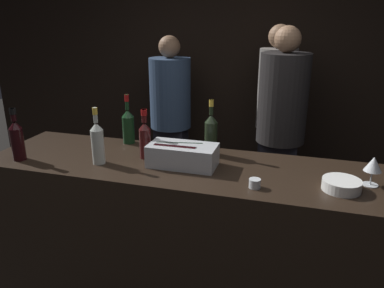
# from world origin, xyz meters

# --- Properties ---
(wall_back_chalkboard) EXTENTS (6.40, 0.06, 2.80)m
(wall_back_chalkboard) POSITION_xyz_m (0.00, 2.38, 1.40)
(wall_back_chalkboard) COLOR black
(wall_back_chalkboard) RESTS_ON ground_plane
(bar_counter) EXTENTS (2.49, 0.67, 0.99)m
(bar_counter) POSITION_xyz_m (0.00, 0.34, 0.49)
(bar_counter) COLOR black
(bar_counter) RESTS_ON ground_plane
(ice_bin_with_bottles) EXTENTS (0.39, 0.20, 0.13)m
(ice_bin_with_bottles) POSITION_xyz_m (-0.05, 0.32, 1.06)
(ice_bin_with_bottles) COLOR #B7BABF
(ice_bin_with_bottles) RESTS_ON bar_counter
(bowl_white) EXTENTS (0.19, 0.19, 0.06)m
(bowl_white) POSITION_xyz_m (0.82, 0.23, 1.02)
(bowl_white) COLOR white
(bowl_white) RESTS_ON bar_counter
(wine_glass) EXTENTS (0.09, 0.09, 0.16)m
(wine_glass) POSITION_xyz_m (0.97, 0.34, 1.10)
(wine_glass) COLOR silver
(wine_glass) RESTS_ON bar_counter
(candle_votive) EXTENTS (0.06, 0.06, 0.05)m
(candle_votive) POSITION_xyz_m (0.40, 0.14, 1.01)
(candle_votive) COLOR silver
(candle_votive) RESTS_ON bar_counter
(rose_wine_bottle) EXTENTS (0.07, 0.07, 0.34)m
(rose_wine_bottle) POSITION_xyz_m (-0.53, 0.22, 1.12)
(rose_wine_bottle) COLOR #B2B7AD
(rose_wine_bottle) RESTS_ON bar_counter
(red_wine_bottle_tall) EXTENTS (0.07, 0.07, 0.30)m
(red_wine_bottle_tall) POSITION_xyz_m (-0.30, 0.38, 1.12)
(red_wine_bottle_tall) COLOR #380F0F
(red_wine_bottle_tall) RESTS_ON bar_counter
(red_wine_bottle_black_foil) EXTENTS (0.08, 0.08, 0.32)m
(red_wine_bottle_black_foil) POSITION_xyz_m (-1.02, 0.13, 1.12)
(red_wine_bottle_black_foil) COLOR black
(red_wine_bottle_black_foil) RESTS_ON bar_counter
(champagne_bottle) EXTENTS (0.08, 0.08, 0.35)m
(champagne_bottle) POSITION_xyz_m (0.07, 0.55, 1.13)
(champagne_bottle) COLOR black
(champagne_bottle) RESTS_ON bar_counter
(red_wine_bottle_burgundy) EXTENTS (0.08, 0.08, 0.34)m
(red_wine_bottle_burgundy) POSITION_xyz_m (-0.52, 0.61, 1.12)
(red_wine_bottle_burgundy) COLOR #143319
(red_wine_bottle_burgundy) RESTS_ON bar_counter
(person_in_hoodie) EXTENTS (0.40, 0.40, 1.75)m
(person_in_hoodie) POSITION_xyz_m (0.45, 1.50, 0.97)
(person_in_hoodie) COLOR black
(person_in_hoodie) RESTS_ON ground_plane
(person_blond_tee) EXTENTS (0.41, 0.41, 1.64)m
(person_blond_tee) POSITION_xyz_m (-0.66, 1.85, 0.90)
(person_blond_tee) COLOR black
(person_blond_tee) RESTS_ON ground_plane
(person_grey_polo) EXTENTS (0.34, 0.34, 1.75)m
(person_grey_polo) POSITION_xyz_m (0.36, 1.91, 0.98)
(person_grey_polo) COLOR black
(person_grey_polo) RESTS_ON ground_plane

